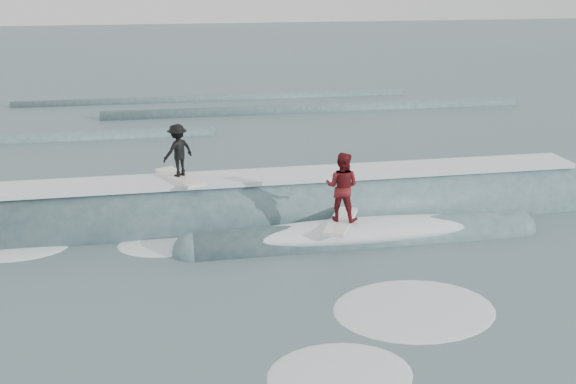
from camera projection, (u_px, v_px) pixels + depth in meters
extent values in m
plane|color=#3F595D|center=(305.00, 263.00, 15.96)|extent=(160.00, 160.00, 0.00)
cylinder|color=#395960|center=(282.00, 216.00, 19.06)|extent=(21.59, 2.39, 2.39)
cylinder|color=#395960|center=(361.00, 241.00, 17.31)|extent=(9.00, 1.12, 1.12)
sphere|color=#395960|center=(194.00, 253.00, 16.55)|extent=(1.12, 1.12, 1.12)
sphere|color=#395960|center=(515.00, 229.00, 18.08)|extent=(1.12, 1.12, 1.12)
cube|color=white|center=(282.00, 176.00, 18.65)|extent=(18.00, 1.30, 0.14)
ellipsoid|color=white|center=(362.00, 230.00, 17.22)|extent=(7.60, 1.30, 0.60)
cube|color=white|center=(179.00, 177.00, 18.11)|extent=(1.40, 2.03, 0.10)
imported|color=black|center=(178.00, 150.00, 17.85)|extent=(1.10, 1.01, 1.48)
cube|color=white|center=(341.00, 221.00, 17.02)|extent=(1.38, 2.04, 0.10)
imported|color=#5D1114|center=(342.00, 187.00, 16.70)|extent=(1.12, 1.05, 1.84)
ellipsoid|color=white|center=(340.00, 375.00, 11.55)|extent=(2.72, 1.85, 0.10)
ellipsoid|color=white|center=(17.00, 248.00, 16.86)|extent=(2.43, 1.65, 0.10)
ellipsoid|color=white|center=(169.00, 243.00, 17.16)|extent=(2.33, 1.59, 0.10)
ellipsoid|color=white|center=(414.00, 309.00, 13.79)|extent=(4.12, 2.81, 0.10)
ellipsoid|color=white|center=(471.00, 219.00, 18.81)|extent=(2.75, 1.87, 0.10)
cylinder|color=#395960|center=(318.00, 111.00, 33.47)|extent=(22.00, 0.80, 0.80)
cylinder|color=#395960|center=(216.00, 100.00, 36.34)|extent=(22.00, 0.60, 0.60)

